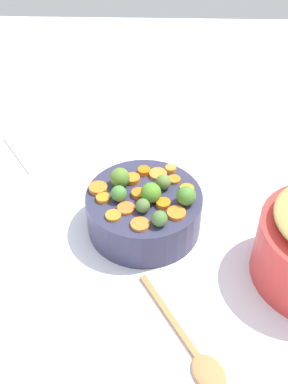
% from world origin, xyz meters
% --- Properties ---
extents(tabletop, '(2.40, 2.40, 0.02)m').
position_xyz_m(tabletop, '(0.00, 0.00, 0.01)').
color(tabletop, white).
rests_on(tabletop, ground).
extents(serving_bowl_carrots, '(0.25, 0.25, 0.09)m').
position_xyz_m(serving_bowl_carrots, '(0.03, -0.04, 0.07)').
color(serving_bowl_carrots, '#33334D').
rests_on(serving_bowl_carrots, tabletop).
extents(carrot_slice_0, '(0.03, 0.03, 0.01)m').
position_xyz_m(carrot_slice_0, '(-0.05, 0.02, 0.12)').
color(carrot_slice_0, orange).
rests_on(carrot_slice_0, serving_bowl_carrots).
extents(carrot_slice_1, '(0.04, 0.04, 0.01)m').
position_xyz_m(carrot_slice_1, '(0.06, 0.00, 0.12)').
color(carrot_slice_1, orange).
rests_on(carrot_slice_1, serving_bowl_carrots).
extents(carrot_slice_2, '(0.05, 0.05, 0.01)m').
position_xyz_m(carrot_slice_2, '(0.12, -0.05, 0.12)').
color(carrot_slice_2, orange).
rests_on(carrot_slice_2, serving_bowl_carrots).
extents(carrot_slice_3, '(0.05, 0.05, 0.01)m').
position_xyz_m(carrot_slice_3, '(0.09, 0.03, 0.12)').
color(carrot_slice_3, orange).
rests_on(carrot_slice_3, serving_bowl_carrots).
extents(carrot_slice_4, '(0.04, 0.04, 0.01)m').
position_xyz_m(carrot_slice_4, '(-0.04, -0.04, 0.12)').
color(carrot_slice_4, orange).
rests_on(carrot_slice_4, serving_bowl_carrots).
extents(carrot_slice_5, '(0.04, 0.04, 0.01)m').
position_xyz_m(carrot_slice_5, '(0.05, -0.13, 0.12)').
color(carrot_slice_5, orange).
rests_on(carrot_slice_5, serving_bowl_carrots).
extents(carrot_slice_6, '(0.04, 0.04, 0.01)m').
position_xyz_m(carrot_slice_6, '(0.03, -0.05, 0.12)').
color(carrot_slice_6, orange).
rests_on(carrot_slice_6, serving_bowl_carrots).
extents(carrot_slice_7, '(0.05, 0.05, 0.01)m').
position_xyz_m(carrot_slice_7, '(-0.02, -0.07, 0.12)').
color(carrot_slice_7, orange).
rests_on(carrot_slice_7, serving_bowl_carrots).
extents(carrot_slice_8, '(0.04, 0.04, 0.01)m').
position_xyz_m(carrot_slice_8, '(-0.03, -0.10, 0.12)').
color(carrot_slice_8, orange).
rests_on(carrot_slice_8, serving_bowl_carrots).
extents(carrot_slice_9, '(0.04, 0.04, 0.01)m').
position_xyz_m(carrot_slice_9, '(-0.02, 0.02, 0.12)').
color(carrot_slice_9, orange).
rests_on(carrot_slice_9, serving_bowl_carrots).
extents(carrot_slice_10, '(0.05, 0.05, 0.01)m').
position_xyz_m(carrot_slice_10, '(-0.04, -0.01, 0.12)').
color(carrot_slice_10, orange).
rests_on(carrot_slice_10, serving_bowl_carrots).
extents(carrot_slice_11, '(0.04, 0.04, 0.01)m').
position_xyz_m(carrot_slice_11, '(0.02, -0.14, 0.12)').
color(carrot_slice_11, orange).
rests_on(carrot_slice_11, serving_bowl_carrots).
extents(carrot_slice_12, '(0.04, 0.04, 0.01)m').
position_xyz_m(carrot_slice_12, '(0.01, 0.05, 0.12)').
color(carrot_slice_12, orange).
rests_on(carrot_slice_12, serving_bowl_carrots).
extents(carrot_slice_13, '(0.04, 0.04, 0.01)m').
position_xyz_m(carrot_slice_13, '(0.08, -0.08, 0.12)').
color(carrot_slice_13, orange).
rests_on(carrot_slice_13, serving_bowl_carrots).
extents(carrot_slice_14, '(0.05, 0.05, 0.01)m').
position_xyz_m(carrot_slice_14, '(0.10, -0.10, 0.12)').
color(carrot_slice_14, orange).
rests_on(carrot_slice_14, serving_bowl_carrots).
extents(brussels_sprout_0, '(0.03, 0.03, 0.03)m').
position_xyz_m(brussels_sprout_0, '(0.12, -0.01, 0.13)').
color(brussels_sprout_0, '#4D7337').
rests_on(brussels_sprout_0, serving_bowl_carrots).
extents(brussels_sprout_1, '(0.03, 0.03, 0.03)m').
position_xyz_m(brussels_sprout_1, '(0.05, -0.09, 0.13)').
color(brussels_sprout_1, '#468137').
rests_on(brussels_sprout_1, serving_bowl_carrots).
extents(brussels_sprout_2, '(0.04, 0.04, 0.04)m').
position_xyz_m(brussels_sprout_2, '(0.05, 0.05, 0.13)').
color(brussels_sprout_2, '#49802D').
rests_on(brussels_sprout_2, serving_bowl_carrots).
extents(brussels_sprout_3, '(0.04, 0.04, 0.04)m').
position_xyz_m(brussels_sprout_3, '(0.00, -0.09, 0.13)').
color(brussels_sprout_3, '#547D2B').
rests_on(brussels_sprout_3, serving_bowl_carrots).
extents(brussels_sprout_4, '(0.03, 0.03, 0.03)m').
position_xyz_m(brussels_sprout_4, '(0.08, -0.04, 0.13)').
color(brussels_sprout_4, '#517139').
rests_on(brussels_sprout_4, serving_bowl_carrots).
extents(brussels_sprout_5, '(0.03, 0.03, 0.03)m').
position_xyz_m(brussels_sprout_5, '(0.01, -0.00, 0.13)').
color(brussels_sprout_5, olive).
rests_on(brussels_sprout_5, serving_bowl_carrots).
extents(brussels_sprout_6, '(0.04, 0.04, 0.04)m').
position_xyz_m(brussels_sprout_6, '(0.05, -0.03, 0.13)').
color(brussels_sprout_6, '#4E8925').
rests_on(brussels_sprout_6, serving_bowl_carrots).
extents(wooden_spoon, '(0.25, 0.16, 0.01)m').
position_xyz_m(wooden_spoon, '(0.35, 0.06, 0.03)').
color(wooden_spoon, '#BB7C49').
rests_on(wooden_spoon, tabletop).
extents(dish_towel, '(0.22, 0.20, 0.01)m').
position_xyz_m(dish_towel, '(-0.25, -0.35, 0.02)').
color(dish_towel, silver).
rests_on(dish_towel, tabletop).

